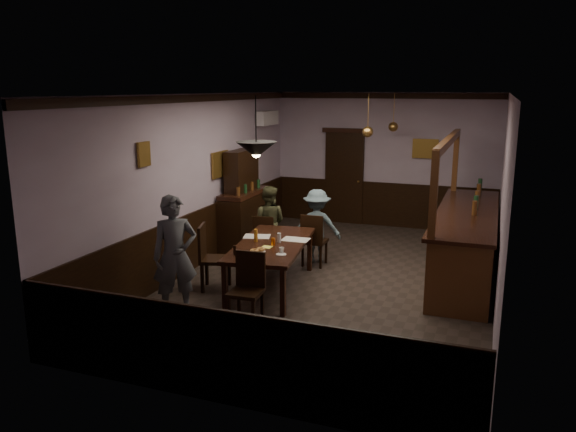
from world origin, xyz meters
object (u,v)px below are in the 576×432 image
at_px(sideboard, 244,209).
at_px(chair_near, 248,285).
at_px(chair_far_right, 313,238).
at_px(pendant_brass_far, 393,127).
at_px(person_seated_right, 317,226).
at_px(pendant_iron, 256,150).
at_px(soda_can, 273,242).
at_px(dining_table, 271,247).
at_px(chair_far_left, 265,237).
at_px(coffee_cup, 282,250).
at_px(pendant_brass_mid, 368,132).
at_px(chair_side, 210,254).
at_px(bar_counter, 466,241).
at_px(person_standing, 175,256).
at_px(person_seated_left, 268,223).

bearing_deg(sideboard, chair_near, -64.46).
distance_m(chair_far_right, pendant_brass_far, 3.36).
distance_m(person_seated_right, pendant_iron, 2.88).
bearing_deg(pendant_iron, person_seated_right, 87.10).
height_order(soda_can, sideboard, sideboard).
bearing_deg(dining_table, chair_near, -81.76).
relative_size(dining_table, chair_far_left, 2.64).
height_order(coffee_cup, pendant_iron, pendant_iron).
xyz_separation_m(coffee_cup, sideboard, (-1.76, 2.50, -0.03)).
height_order(dining_table, pendant_iron, pendant_iron).
bearing_deg(person_seated_right, chair_far_left, 10.37).
distance_m(chair_near, sideboard, 3.71).
distance_m(pendant_brass_mid, pendant_brass_far, 1.54).
relative_size(chair_side, bar_counter, 0.25).
distance_m(chair_far_right, chair_side, 2.02).
xyz_separation_m(pendant_iron, pendant_brass_far, (0.99, 4.84, 0.02)).
bearing_deg(sideboard, chair_far_left, -46.66).
bearing_deg(coffee_cup, chair_far_right, 84.90).
xyz_separation_m(chair_far_left, person_seated_right, (0.85, 0.39, 0.19)).
bearing_deg(chair_side, person_seated_right, -47.81).
bearing_deg(chair_far_right, chair_side, 55.42).
relative_size(dining_table, pendant_brass_mid, 2.86).
distance_m(chair_side, soda_can, 1.03).
xyz_separation_m(chair_near, pendant_brass_mid, (0.71, 3.83, 1.77)).
bearing_deg(person_standing, chair_near, -35.72).
bearing_deg(sideboard, chair_side, -77.83).
height_order(pendant_iron, pendant_brass_mid, same).
xyz_separation_m(dining_table, person_standing, (-0.87, -1.38, 0.16)).
distance_m(soda_can, pendant_iron, 1.61).
bearing_deg(person_standing, soda_can, 12.85).
xyz_separation_m(person_seated_left, person_seated_right, (0.89, 0.12, -0.02)).
bearing_deg(coffee_cup, person_seated_right, 85.28).
bearing_deg(dining_table, pendant_brass_far, 74.76).
xyz_separation_m(coffee_cup, pendant_brass_mid, (0.56, 2.98, 1.50)).
bearing_deg(chair_near, pendant_brass_mid, 76.49).
distance_m(dining_table, chair_far_right, 1.36).
bearing_deg(chair_side, dining_table, -86.78).
bearing_deg(dining_table, chair_far_right, 78.91).
bearing_deg(pendant_brass_far, person_seated_left, -124.38).
relative_size(chair_side, pendant_brass_mid, 1.28).
bearing_deg(pendant_iron, person_standing, -148.86).
relative_size(chair_side, person_seated_right, 0.78).
height_order(person_seated_right, sideboard, sideboard).
bearing_deg(pendant_iron, chair_near, -81.30).
xyz_separation_m(soda_can, pendant_brass_mid, (0.82, 2.66, 1.49)).
relative_size(chair_far_right, sideboard, 0.49).
distance_m(chair_far_left, chair_near, 2.64).
distance_m(chair_side, person_seated_left, 1.83).
bearing_deg(pendant_brass_mid, chair_far_left, -139.14).
bearing_deg(dining_table, chair_far_left, 117.35).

